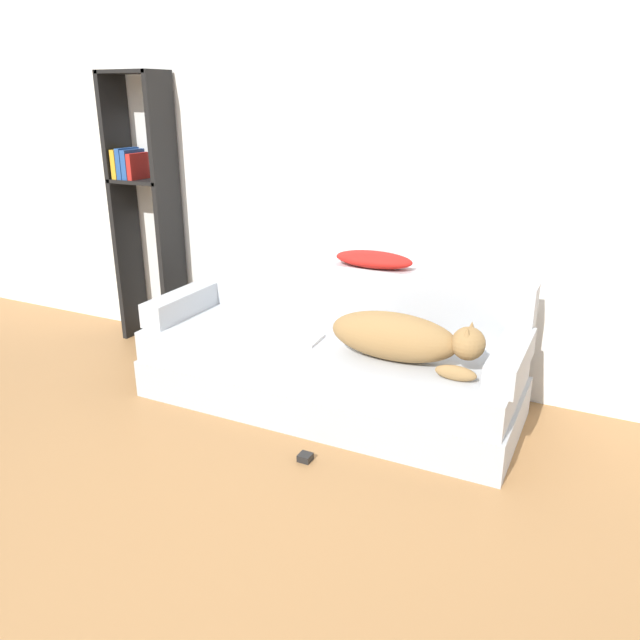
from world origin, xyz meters
name	(u,v)px	position (x,y,z in m)	size (l,w,h in m)	color
wall_back	(338,158)	(0.00, 2.59, 1.35)	(8.05, 0.06, 2.70)	white
couch	(327,373)	(0.22, 1.99, 0.20)	(2.15, 0.82, 0.41)	#B2B7BC
couch_backrest	(352,293)	(0.22, 2.33, 0.59)	(2.11, 0.15, 0.36)	#B2B7BC
couch_arm_left	(183,303)	(-0.79, 1.99, 0.48)	(0.15, 0.63, 0.15)	#B2B7BC
couch_arm_right	(510,360)	(1.22, 1.99, 0.48)	(0.15, 0.63, 0.15)	#B2B7BC
dog	(402,338)	(0.69, 1.90, 0.54)	(0.81, 0.26, 0.26)	olive
laptop	(295,338)	(0.05, 1.92, 0.42)	(0.30, 0.21, 0.02)	silver
throw_pillow	(374,259)	(0.35, 2.32, 0.82)	(0.47, 0.21, 0.09)	red
bookshelf	(143,198)	(-1.40, 2.41, 1.04)	(0.44, 0.26, 1.86)	black
power_adapter	(305,457)	(0.37, 1.41, 0.02)	(0.06, 0.06, 0.04)	black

